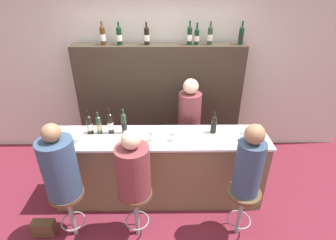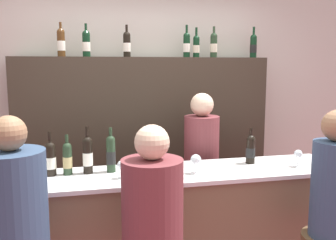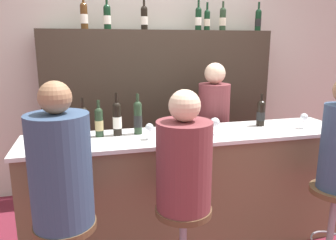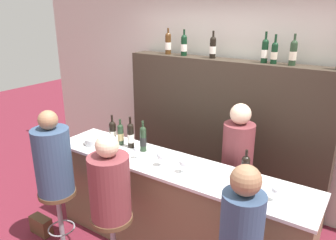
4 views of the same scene
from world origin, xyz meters
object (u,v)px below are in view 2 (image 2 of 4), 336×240
wine_bottle_backbar_1 (86,43)px  wine_glass_2 (196,160)px  wine_bottle_backbar_3 (187,45)px  bartender (201,181)px  wine_bottle_backbar_4 (196,46)px  wine_glass_3 (298,155)px  wine_bottle_backbar_5 (214,45)px  metal_bowl (27,179)px  wine_bottle_counter_1 (67,158)px  wine_glass_1 (163,161)px  wine_bottle_backbar_2 (127,44)px  wine_bottle_counter_2 (88,155)px  guest_seated_middle (152,203)px  wine_bottle_counter_4 (251,149)px  wine_bottle_counter_0 (51,158)px  wine_bottle_backbar_6 (253,46)px  guest_seated_right (334,181)px  guest_seated_left (13,208)px  wine_glass_0 (122,166)px  wine_bottle_counter_3 (111,153)px  wine_bottle_backbar_0 (61,42)px

wine_bottle_backbar_1 → wine_glass_2: (0.73, -1.20, -0.89)m
wine_bottle_backbar_3 → bartender: wine_bottle_backbar_3 is taller
wine_bottle_backbar_4 → wine_glass_3: 1.56m
wine_bottle_backbar_5 → wine_glass_2: (-0.55, -1.20, -0.89)m
wine_bottle_backbar_3 → metal_bowl: wine_bottle_backbar_3 is taller
wine_bottle_counter_1 → wine_glass_1: wine_bottle_counter_1 is taller
wine_bottle_backbar_3 → wine_bottle_backbar_2: bearing=180.0°
wine_bottle_counter_2 → wine_glass_3: bearing=-6.5°
guest_seated_middle → wine_bottle_counter_4: bearing=36.9°
wine_bottle_backbar_3 → guest_seated_middle: (-0.68, -1.72, -0.99)m
wine_bottle_backbar_4 → wine_bottle_counter_2: bearing=-137.9°
wine_bottle_counter_2 → wine_bottle_counter_0: bearing=-180.0°
wine_bottle_counter_0 → wine_bottle_backbar_6: wine_bottle_backbar_6 is taller
wine_bottle_backbar_2 → guest_seated_right: 2.25m
wine_bottle_counter_0 → wine_bottle_backbar_3: bearing=38.5°
wine_bottle_backbar_4 → wine_bottle_counter_4: bearing=-81.8°
guest_seated_left → metal_bowl: bearing=90.0°
wine_glass_2 → bartender: bartender is taller
wine_glass_0 → guest_seated_right: 1.40m
wine_bottle_counter_2 → bartender: (1.02, 0.47, -0.42)m
wine_bottle_backbar_4 → wine_bottle_backbar_5: wine_bottle_backbar_5 is taller
wine_bottle_backbar_5 → wine_glass_3: 1.52m
wine_bottle_counter_3 → wine_bottle_backbar_0: wine_bottle_backbar_0 is taller
wine_bottle_backbar_0 → wine_glass_3: wine_bottle_backbar_0 is taller
wine_bottle_backbar_0 → wine_bottle_backbar_6: 1.96m
wine_bottle_counter_1 → wine_bottle_backbar_5: bearing=35.0°
wine_bottle_backbar_0 → wine_bottle_backbar_6: wine_bottle_backbar_6 is taller
wine_bottle_backbar_3 → wine_bottle_backbar_4: size_ratio=1.08×
wine_bottle_counter_2 → guest_seated_left: bearing=-119.6°
bartender → wine_bottle_backbar_1: bearing=151.1°
wine_bottle_backbar_4 → wine_bottle_backbar_1: bearing=-180.0°
wine_bottle_counter_0 → wine_glass_0: bearing=-20.4°
wine_bottle_backbar_2 → wine_bottle_backbar_4: 0.71m
wine_bottle_backbar_2 → wine_glass_3: 1.90m
wine_bottle_backbar_4 → wine_glass_2: wine_bottle_backbar_4 is taller
wine_bottle_counter_4 → guest_seated_right: size_ratio=0.35×
wine_glass_2 → wine_bottle_counter_4: bearing=19.4°
wine_bottle_backbar_5 → wine_glass_0: wine_bottle_backbar_5 is taller
wine_bottle_backbar_2 → wine_bottle_backbar_0: bearing=180.0°
bartender → wine_bottle_counter_1: bearing=-157.8°
wine_bottle_counter_2 → wine_glass_1: (0.52, -0.18, -0.04)m
wine_bottle_backbar_1 → guest_seated_middle: 2.01m
wine_bottle_counter_0 → wine_bottle_backbar_1: wine_bottle_backbar_1 is taller
wine_bottle_counter_4 → guest_seated_middle: (-0.93, -0.70, -0.11)m
wine_bottle_backbar_5 → wine_glass_0: (-1.09, -1.20, -0.90)m
wine_bottle_counter_1 → wine_bottle_counter_4: size_ratio=1.02×
wine_bottle_counter_3 → bartender: bearing=29.1°
wine_bottle_counter_3 → wine_glass_3: 1.43m
wine_bottle_counter_4 → bartender: size_ratio=0.19×
guest_seated_left → guest_seated_right: bearing=0.0°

